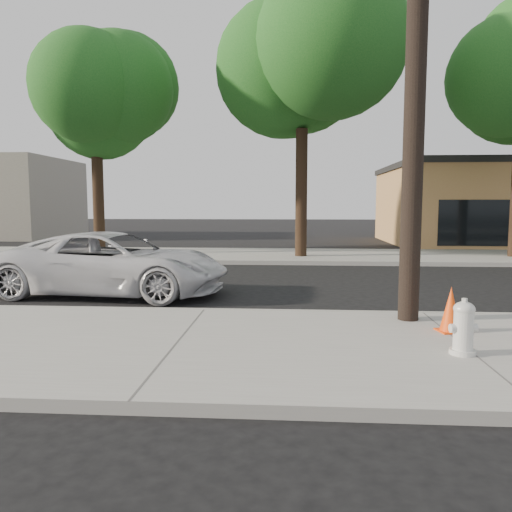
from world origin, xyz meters
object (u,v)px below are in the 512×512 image
utility_pole (417,42)px  fire_hydrant (463,329)px  police_cruiser (114,264)px  traffic_cone (451,310)px

utility_pole → fire_hydrant: size_ratio=12.95×
utility_pole → police_cruiser: bearing=155.7°
police_cruiser → fire_hydrant: bearing=-121.4°
police_cruiser → traffic_cone: bearing=-113.1°
utility_pole → fire_hydrant: bearing=-82.8°
fire_hydrant → traffic_cone: traffic_cone is taller
police_cruiser → fire_hydrant: 7.90m
utility_pole → police_cruiser: size_ratio=1.71×
fire_hydrant → traffic_cone: size_ratio=0.99×
police_cruiser → traffic_cone: 7.44m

